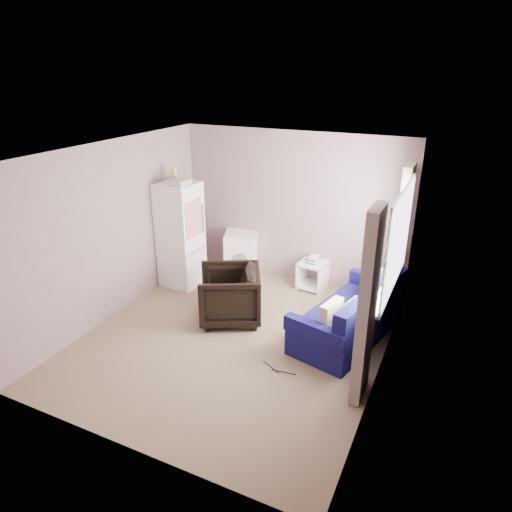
{
  "coord_description": "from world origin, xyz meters",
  "views": [
    {
      "loc": [
        2.5,
        -4.6,
        3.42
      ],
      "look_at": [
        0.05,
        0.6,
        1.0
      ],
      "focal_mm": 32.0,
      "sensor_mm": 36.0,
      "label": 1
    }
  ],
  "objects_px": {
    "fridge": "(180,234)",
    "side_table": "(313,273)",
    "washing_machine": "(241,254)",
    "armchair": "(229,292)",
    "sofa": "(352,318)"
  },
  "relations": [
    {
      "from": "fridge",
      "to": "washing_machine",
      "type": "distance_m",
      "value": 1.13
    },
    {
      "from": "armchair",
      "to": "sofa",
      "type": "xyz_separation_m",
      "value": [
        1.71,
        0.26,
        -0.13
      ]
    },
    {
      "from": "side_table",
      "to": "sofa",
      "type": "height_order",
      "value": "sofa"
    },
    {
      "from": "side_table",
      "to": "washing_machine",
      "type": "bearing_deg",
      "value": -178.43
    },
    {
      "from": "side_table",
      "to": "fridge",
      "type": "bearing_deg",
      "value": -160.2
    },
    {
      "from": "fridge",
      "to": "sofa",
      "type": "xyz_separation_m",
      "value": [
        2.98,
        -0.46,
        -0.57
      ]
    },
    {
      "from": "fridge",
      "to": "side_table",
      "type": "bearing_deg",
      "value": 21.97
    },
    {
      "from": "armchair",
      "to": "side_table",
      "type": "relative_size",
      "value": 1.5
    },
    {
      "from": "fridge",
      "to": "side_table",
      "type": "height_order",
      "value": "fridge"
    },
    {
      "from": "washing_machine",
      "to": "side_table",
      "type": "relative_size",
      "value": 1.36
    },
    {
      "from": "armchair",
      "to": "fridge",
      "type": "relative_size",
      "value": 0.44
    },
    {
      "from": "armchair",
      "to": "side_table",
      "type": "distance_m",
      "value": 1.64
    },
    {
      "from": "washing_machine",
      "to": "side_table",
      "type": "bearing_deg",
      "value": -20.1
    },
    {
      "from": "fridge",
      "to": "side_table",
      "type": "distance_m",
      "value": 2.25
    },
    {
      "from": "washing_machine",
      "to": "sofa",
      "type": "bearing_deg",
      "value": -49.01
    }
  ]
}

